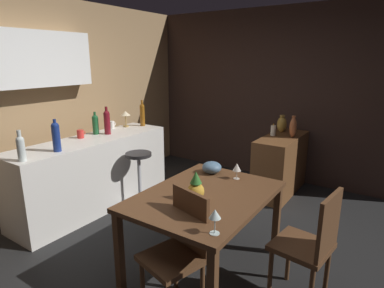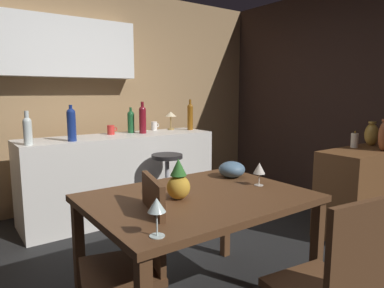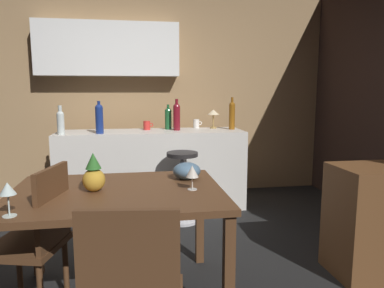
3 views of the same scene
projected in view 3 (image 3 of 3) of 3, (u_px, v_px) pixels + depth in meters
ground_plane at (141, 268)px, 2.77m from camera, size 9.00×9.00×0.00m
wall_kitchen_back at (129, 86)px, 4.57m from camera, size 5.20×0.33×2.60m
dining_table at (118, 203)px, 2.26m from camera, size 1.32×0.97×0.74m
kitchen_counter at (152, 170)px, 4.16m from camera, size 2.10×0.60×0.90m
chair_near_window at (37, 237)px, 2.15m from camera, size 0.49×0.49×0.92m
bar_stool at (182, 185)px, 3.70m from camera, size 0.34×0.34×0.73m
wine_glass_left at (192, 172)px, 2.25m from camera, size 0.08×0.08×0.16m
wine_glass_right at (8, 190)px, 1.77m from camera, size 0.08×0.08×0.17m
pineapple_centerpiece at (94, 175)px, 2.22m from camera, size 0.14×0.14×0.24m
fruit_bowl at (187, 171)px, 2.53m from camera, size 0.19×0.19×0.12m
wine_bottle_ruby at (177, 116)px, 4.13m from camera, size 0.08×0.08×0.36m
wine_bottle_cobalt at (99, 118)px, 3.82m from camera, size 0.08×0.08×0.35m
wine_bottle_amber at (232, 114)px, 4.22m from camera, size 0.07×0.07×0.38m
wine_bottle_clear at (61, 121)px, 3.74m from camera, size 0.08×0.08×0.30m
wine_bottle_green at (168, 118)px, 4.25m from camera, size 0.08×0.08×0.29m
cup_red at (147, 125)px, 4.20m from camera, size 0.12×0.08×0.10m
cup_white at (196, 124)px, 4.40m from camera, size 0.11×0.07×0.11m
counter_lamp at (213, 114)px, 4.34m from camera, size 0.14×0.14×0.23m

